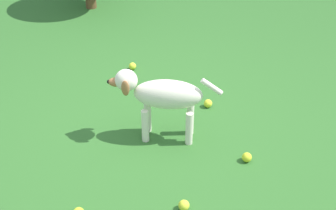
{
  "coord_description": "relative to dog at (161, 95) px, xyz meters",
  "views": [
    {
      "loc": [
        -2.45,
        1.06,
        2.01
      ],
      "look_at": [
        -0.09,
        -0.09,
        0.27
      ],
      "focal_mm": 49.09,
      "sensor_mm": 36.0,
      "label": 1
    }
  ],
  "objects": [
    {
      "name": "ground",
      "position": [
        0.06,
        0.05,
        -0.35
      ],
      "size": [
        14.0,
        14.0,
        0.0
      ],
      "primitive_type": "plane",
      "color": "#2D6026"
    },
    {
      "name": "dog",
      "position": [
        0.0,
        0.0,
        0.0
      ],
      "size": [
        0.46,
        0.68,
        0.53
      ],
      "rotation": [
        0.0,
        0.0,
        1.01
      ],
      "color": "silver",
      "rests_on": "ground"
    },
    {
      "name": "tennis_ball_0",
      "position": [
        -0.7,
        0.19,
        -0.32
      ],
      "size": [
        0.07,
        0.07,
        0.07
      ],
      "primitive_type": "sphere",
      "color": "#C9D533",
      "rests_on": "ground"
    },
    {
      "name": "tennis_ball_1",
      "position": [
        1.02,
        -0.19,
        -0.32
      ],
      "size": [
        0.07,
        0.07,
        0.07
      ],
      "primitive_type": "sphere",
      "color": "#CBDB32",
      "rests_on": "ground"
    },
    {
      "name": "tennis_ball_3",
      "position": [
        -0.5,
        -0.39,
        -0.32
      ],
      "size": [
        0.07,
        0.07,
        0.07
      ],
      "primitive_type": "sphere",
      "color": "#C5D12A",
      "rests_on": "ground"
    },
    {
      "name": "tennis_ball_4",
      "position": [
        0.19,
        -0.49,
        -0.32
      ],
      "size": [
        0.07,
        0.07,
        0.07
      ],
      "primitive_type": "sphere",
      "color": "yellow",
      "rests_on": "ground"
    }
  ]
}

